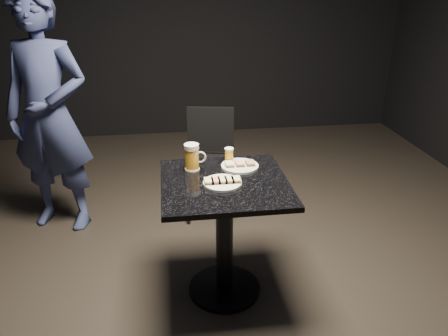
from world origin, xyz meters
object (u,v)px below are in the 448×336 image
(patron, at_px, (49,116))
(table, at_px, (224,219))
(beer_mug, at_px, (192,157))
(plate_small, at_px, (240,166))
(beer_tumbler, at_px, (229,156))
(chair, at_px, (210,155))
(plate_large, at_px, (222,183))

(patron, relative_size, table, 2.33)
(beer_mug, bearing_deg, table, -47.47)
(plate_small, distance_m, patron, 1.49)
(table, bearing_deg, beer_tumbler, 75.78)
(plate_small, height_order, table, plate_small)
(chair, bearing_deg, table, -91.32)
(beer_mug, relative_size, chair, 0.19)
(table, xyz_separation_m, chair, (0.02, 1.00, -0.01))
(table, height_order, chair, chair)
(plate_small, relative_size, patron, 0.13)
(patron, distance_m, beer_tumbler, 1.40)
(plate_large, distance_m, chair, 1.07)
(plate_small, distance_m, chair, 0.87)
(patron, height_order, table, patron)
(table, distance_m, beer_tumbler, 0.38)
(beer_tumbler, relative_size, chair, 0.11)
(plate_large, height_order, patron, patron)
(plate_small, xyz_separation_m, table, (-0.12, -0.17, -0.25))
(plate_large, relative_size, beer_tumbler, 2.16)
(plate_large, bearing_deg, beer_mug, 124.33)
(chair, bearing_deg, plate_large, -92.17)
(beer_mug, distance_m, beer_tumbler, 0.23)
(beer_mug, height_order, chair, beer_mug)
(plate_small, distance_m, table, 0.33)
(beer_tumbler, bearing_deg, plate_small, -50.31)
(plate_large, height_order, chair, chair)
(patron, bearing_deg, beer_mug, -22.25)
(plate_large, bearing_deg, chair, 87.83)
(beer_tumbler, height_order, chair, chair)
(beer_tumbler, bearing_deg, beer_mug, -164.37)
(plate_small, relative_size, table, 0.30)
(plate_large, xyz_separation_m, chair, (0.04, 1.04, -0.26))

